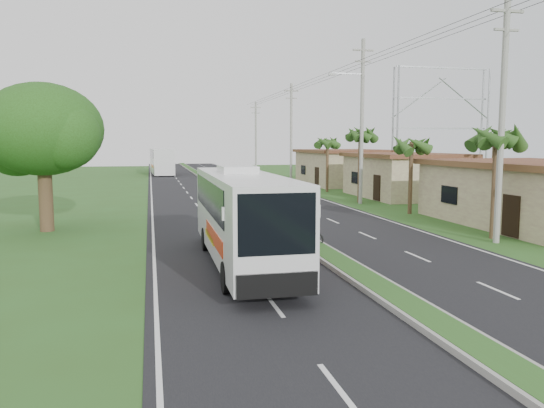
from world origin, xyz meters
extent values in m
plane|color=#2F551F|center=(0.00, 0.00, 0.00)|extent=(180.00, 180.00, 0.00)
cube|color=black|center=(0.00, 20.00, 0.01)|extent=(14.00, 160.00, 0.02)
cube|color=gray|center=(0.00, 20.00, 0.10)|extent=(1.20, 160.00, 0.17)
cube|color=#2F551F|center=(0.00, 20.00, 0.18)|extent=(0.95, 160.00, 0.02)
cube|color=silver|center=(-6.70, 20.00, 0.00)|extent=(0.12, 160.00, 0.01)
cube|color=silver|center=(6.70, 20.00, 0.00)|extent=(0.12, 160.00, 0.01)
cube|color=tan|center=(14.00, 6.00, 1.60)|extent=(8.00, 12.00, 3.20)
cube|color=#56241E|center=(14.00, 6.00, 3.36)|extent=(8.60, 12.60, 0.32)
cube|color=tan|center=(14.00, 22.00, 1.68)|extent=(7.00, 10.00, 3.35)
cube|color=#56241E|center=(14.00, 22.00, 3.51)|extent=(7.60, 10.60, 0.32)
cube|color=tan|center=(14.00, 36.00, 1.75)|extent=(8.00, 11.00, 3.50)
cube|color=#56241E|center=(14.00, 36.00, 3.66)|extent=(8.60, 11.60, 0.32)
cylinder|color=#473321|center=(9.00, 3.00, 2.50)|extent=(0.26, 0.26, 5.00)
cylinder|color=#473321|center=(9.40, 12.00, 2.30)|extent=(0.26, 0.26, 4.60)
cylinder|color=#473321|center=(8.80, 19.00, 2.70)|extent=(0.26, 0.26, 5.40)
cylinder|color=#473321|center=(9.30, 28.00, 2.40)|extent=(0.26, 0.26, 4.80)
cylinder|color=#473321|center=(17.50, 15.00, 2.60)|extent=(0.26, 0.26, 5.20)
cylinder|color=#473321|center=(-12.00, 10.00, 2.00)|extent=(0.70, 0.70, 4.00)
ellipsoid|color=#214111|center=(-12.00, 10.00, 5.20)|extent=(6.00, 6.00, 4.68)
sphere|color=#214111|center=(-13.40, 10.80, 4.70)|extent=(3.80, 3.80, 3.80)
sphere|color=#214111|center=(-10.80, 9.00, 4.90)|extent=(3.40, 3.40, 3.40)
cylinder|color=gray|center=(8.50, 2.00, 5.50)|extent=(0.28, 0.28, 11.00)
cube|color=gray|center=(8.50, 2.00, 10.20)|extent=(1.60, 0.12, 0.12)
cube|color=gray|center=(8.50, 2.00, 9.40)|extent=(1.20, 0.10, 0.10)
cylinder|color=gray|center=(8.50, 18.00, 6.00)|extent=(0.28, 0.28, 12.00)
cube|color=gray|center=(8.50, 18.00, 11.20)|extent=(1.60, 0.12, 0.12)
cube|color=gray|center=(8.50, 18.00, 10.40)|extent=(1.20, 0.10, 0.10)
cube|color=gray|center=(7.30, 18.00, 9.50)|extent=(2.40, 0.10, 0.10)
cylinder|color=gray|center=(8.50, 38.00, 5.50)|extent=(0.28, 0.28, 11.00)
cube|color=gray|center=(8.50, 38.00, 10.20)|extent=(1.60, 0.12, 0.12)
cube|color=gray|center=(8.50, 38.00, 9.40)|extent=(1.20, 0.10, 0.10)
cylinder|color=gray|center=(8.50, 58.00, 5.25)|extent=(0.28, 0.28, 10.50)
cube|color=gray|center=(8.50, 58.00, 9.70)|extent=(1.60, 0.12, 0.12)
cube|color=gray|center=(8.50, 58.00, 8.90)|extent=(1.20, 0.10, 0.10)
cylinder|color=gray|center=(17.00, 29.50, 6.00)|extent=(0.18, 0.18, 12.00)
cylinder|color=gray|center=(27.00, 29.50, 6.00)|extent=(0.18, 0.18, 12.00)
cylinder|color=gray|center=(17.00, 30.50, 6.00)|extent=(0.18, 0.18, 12.00)
cylinder|color=gray|center=(27.00, 30.50, 6.00)|extent=(0.18, 0.18, 12.00)
cube|color=gray|center=(22.00, 30.00, 6.00)|extent=(10.00, 0.14, 0.14)
cube|color=gray|center=(22.00, 30.00, 9.00)|extent=(10.00, 0.14, 0.14)
cube|color=gray|center=(22.00, 30.00, 12.00)|extent=(10.00, 0.14, 0.14)
cube|color=silver|center=(-3.51, 0.16, 1.90)|extent=(2.42, 11.28, 2.96)
cube|color=black|center=(-3.51, 0.73, 2.55)|extent=(2.45, 9.02, 1.18)
cube|color=black|center=(-3.55, -5.41, 2.37)|extent=(2.11, 0.15, 1.66)
cube|color=red|center=(-3.52, -0.96, 1.31)|extent=(2.43, 4.90, 0.52)
cube|color=yellow|center=(-3.51, 0.44, 1.07)|extent=(2.41, 2.83, 0.23)
cube|color=silver|center=(-3.50, 1.29, 3.51)|extent=(1.33, 2.26, 0.26)
cylinder|color=black|center=(-4.59, -3.40, 0.49)|extent=(0.31, 0.98, 0.98)
cylinder|color=black|center=(-2.47, -3.41, 0.49)|extent=(0.31, 0.98, 0.98)
cylinder|color=black|center=(-4.55, 3.17, 0.49)|extent=(0.31, 0.98, 0.98)
cylinder|color=black|center=(-2.43, 3.16, 0.49)|extent=(0.31, 0.98, 0.98)
cube|color=silver|center=(-5.09, 59.96, 1.93)|extent=(3.28, 12.81, 3.54)
cube|color=black|center=(-5.11, 60.51, 2.99)|extent=(3.20, 9.50, 1.20)
cube|color=orange|center=(-5.05, 58.85, 1.26)|extent=(3.06, 6.19, 0.39)
cylinder|color=black|center=(-6.09, 54.66, 0.53)|extent=(0.37, 1.07, 1.06)
cylinder|color=black|center=(-3.66, 54.76, 0.53)|extent=(0.37, 1.07, 1.06)
cylinder|color=black|center=(-6.50, 64.60, 0.53)|extent=(0.37, 1.07, 1.06)
cylinder|color=black|center=(-4.07, 64.70, 0.53)|extent=(0.37, 1.07, 1.06)
imported|color=black|center=(-0.33, 2.76, 0.49)|extent=(1.68, 0.61, 0.99)
imported|color=maroon|center=(-0.33, 2.76, 1.34)|extent=(0.61, 0.43, 1.58)
camera|label=1|loc=(-6.77, -18.84, 4.49)|focal=35.00mm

